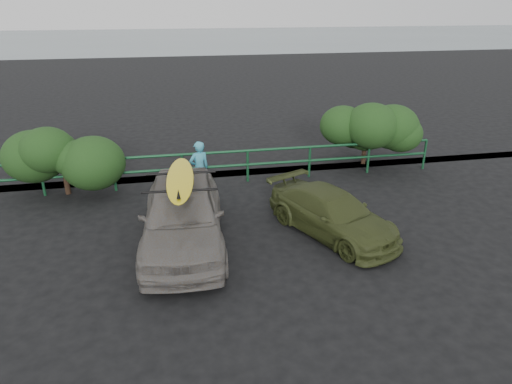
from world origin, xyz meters
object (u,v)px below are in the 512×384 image
(sedan, at_px, (183,214))
(surfboard, at_px, (180,179))
(olive_vehicle, at_px, (332,214))
(guardrail, at_px, (216,168))
(man, at_px, (199,169))

(sedan, bearing_deg, surfboard, -176.46)
(olive_vehicle, distance_m, surfboard, 3.72)
(guardrail, height_order, sedan, sedan)
(man, distance_m, surfboard, 3.04)
(sedan, distance_m, olive_vehicle, 3.55)
(guardrail, relative_size, sedan, 3.08)
(guardrail, distance_m, sedan, 3.85)
(sedan, xyz_separation_m, man, (0.60, 2.86, 0.04))
(guardrail, height_order, surfboard, surfboard)
(guardrail, height_order, olive_vehicle, olive_vehicle)
(guardrail, xyz_separation_m, sedan, (-1.15, -3.67, 0.25))
(guardrail, bearing_deg, surfboard, -107.41)
(sedan, distance_m, surfboard, 0.87)
(guardrail, relative_size, surfboard, 4.91)
(sedan, relative_size, olive_vehicle, 1.25)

